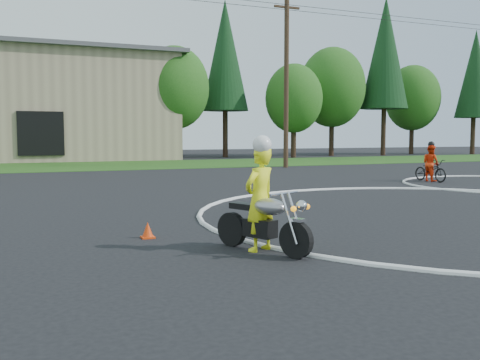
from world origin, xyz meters
name	(u,v)px	position (x,y,z in m)	size (l,w,h in m)	color
grass_strip	(175,164)	(0.00, 27.00, 0.01)	(120.00, 10.00, 0.02)	#1E4714
course_markings	(472,203)	(2.17, 4.35, 0.01)	(19.05, 19.05, 0.12)	silver
primary_motorcycle	(264,222)	(-5.89, 0.91, 0.50)	(0.98, 1.82, 1.02)	black
rider_primary_grp	(260,195)	(-5.91, 1.04, 0.92)	(0.74, 0.64, 1.90)	#F9FF1A
rider_second_grp	(431,167)	(6.10, 10.32, 0.58)	(0.64, 1.73, 1.65)	black
treeline	(313,81)	(14.78, 34.61, 6.62)	(38.20, 8.10, 14.52)	#382619
utility_poles	(286,78)	(5.00, 21.00, 5.20)	(41.60, 1.12, 10.00)	#473321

